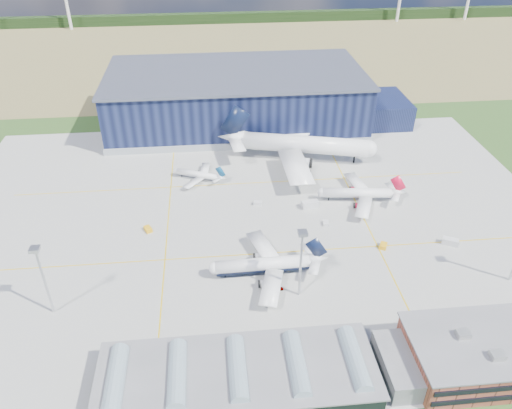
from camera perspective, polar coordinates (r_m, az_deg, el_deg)
name	(u,v)px	position (r m, az deg, el deg)	size (l,w,h in m)	color
ground	(255,236)	(171.01, -0.13, -3.57)	(600.00, 600.00, 0.00)	#284A1B
apron	(252,219)	(179.06, -0.44, -1.65)	(220.00, 160.00, 0.08)	#A1A29C
farmland	(224,50)	(370.86, -3.62, 17.19)	(600.00, 220.00, 0.01)	olive
treeline	(220,18)	(447.34, -4.16, 20.50)	(600.00, 8.00, 8.00)	black
hangar	(242,100)	(248.75, -1.66, 11.84)	(145.00, 62.00, 26.10)	black
ops_building	(501,352)	(141.56, 26.18, -14.91)	(46.00, 23.00, 10.90)	brown
glass_concourse	(253,376)	(125.05, -0.38, -19.00)	(78.00, 23.00, 8.60)	black
light_mast_west	(41,270)	(145.09, -23.35, -6.91)	(2.60, 2.60, 23.00)	#B3B4BA
light_mast_center	(301,254)	(139.33, 5.20, -5.60)	(2.60, 2.60, 23.00)	#B3B4BA
airliner_navy	(263,259)	(151.76, 0.80, -6.21)	(37.27, 36.46, 12.15)	white
airliner_red	(358,189)	(189.96, 11.56, 1.80)	(33.51, 32.78, 10.93)	white
airliner_widebody	(305,136)	(213.57, 5.62, 7.80)	(68.59, 67.10, 22.37)	white
airliner_regional	(197,172)	(202.10, -6.71, 3.76)	(22.82, 22.32, 7.44)	white
gse_tug_a	(148,229)	(176.74, -12.24, -2.78)	(2.11, 3.45, 1.44)	#F7AE15
gse_tug_b	(383,246)	(170.61, 14.34, -4.60)	(2.18, 3.27, 1.42)	#F7AE15
gse_van_a	(310,205)	(185.50, 6.21, 0.00)	(2.68, 6.15, 2.68)	silver
gse_cart_a	(326,223)	(177.51, 8.00, -2.14)	(1.92, 2.87, 1.25)	silver
gse_van_b	(450,242)	(178.50, 21.32, -3.98)	(2.36, 5.14, 2.36)	silver
gse_tug_c	(302,148)	(226.50, 5.24, 6.41)	(1.88, 3.01, 1.31)	#F7AE15
gse_cart_b	(258,203)	(186.43, 0.22, 0.16)	(2.04, 3.07, 1.33)	silver
car_a	(278,289)	(150.10, 2.54, -9.59)	(1.27, 3.16, 1.08)	#99999E
car_b	(491,326)	(153.41, 25.25, -12.48)	(1.13, 3.23, 1.07)	#99999E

